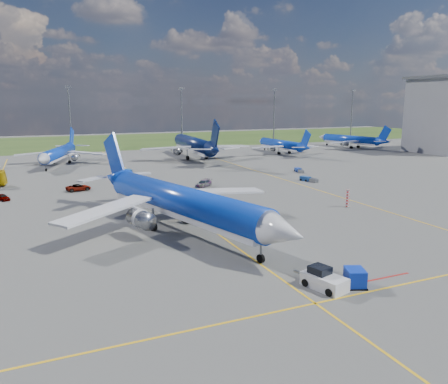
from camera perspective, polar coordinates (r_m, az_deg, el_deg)
name	(u,v)px	position (r m, az deg, el deg)	size (l,w,h in m)	color
ground	(225,239)	(56.98, 0.17, -6.19)	(400.00, 400.00, 0.00)	#50504E
grass_strip	(89,142)	(201.62, -17.25, 6.24)	(400.00, 80.00, 0.01)	#2D4719
taxiway_lines	(167,197)	(82.30, -7.46, -0.66)	(60.25, 160.00, 0.02)	yellow
floodlight_masts	(129,116)	(162.87, -12.36, 9.73)	(202.20, 0.50, 22.70)	slate
warning_post	(347,198)	(76.55, 15.81, -0.81)	(0.50, 0.50, 3.00)	red
bg_jet_nnw	(59,165)	(131.99, -20.70, 3.35)	(27.45, 36.03, 9.44)	#0D39C0
bg_jet_n	(194,158)	(137.86, -3.92, 4.41)	(36.52, 47.93, 12.55)	#081643
bg_jet_ne	(281,153)	(151.86, 7.41, 5.02)	(25.56, 33.55, 8.79)	#0D39C0
bg_jet_ene	(350,148)	(176.38, 16.11, 5.59)	(26.03, 34.16, 8.95)	#0D39C0
main_airliner	(182,231)	(60.62, -5.50, -5.14)	(35.40, 46.46, 12.17)	#0D39C0
pushback_tug	(323,280)	(43.66, 12.85, -11.10)	(3.29, 6.11, 2.03)	silver
uld_container	(355,277)	(44.86, 16.74, -10.64)	(1.71, 2.14, 1.71)	#0D2FBD
service_car_a	(3,197)	(88.39, -26.95, -0.60)	(1.41, 3.50, 1.19)	#999999
service_car_b	(79,187)	(91.95, -18.46, 0.56)	(2.23, 4.83, 1.34)	#999999
service_car_c	(204,183)	(91.59, -2.68, 1.14)	(1.96, 4.81, 1.40)	#999999
baggage_tug_w	(308,179)	(99.46, 10.95, 1.65)	(2.36, 4.63, 1.00)	navy
baggage_tug_c	(129,172)	(109.68, -12.27, 2.55)	(1.83, 5.01, 1.10)	navy
baggage_tug_e	(299,170)	(112.22, 9.77, 2.81)	(2.03, 4.31, 0.94)	#1A399E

